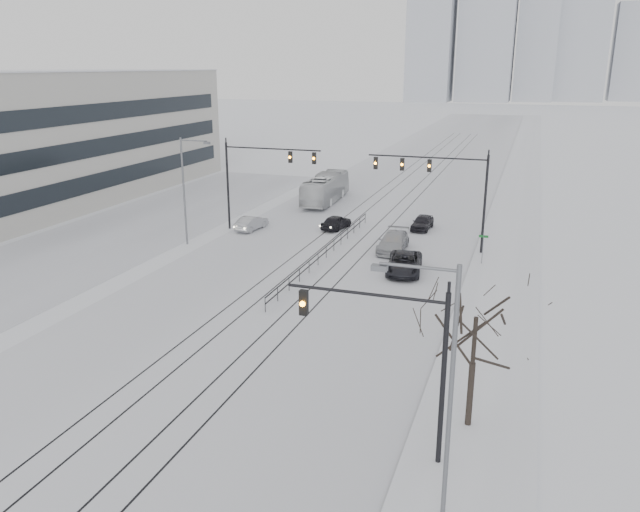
{
  "coord_description": "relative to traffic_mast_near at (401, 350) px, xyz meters",
  "views": [
    {
      "loc": [
        14.72,
        -14.75,
        14.57
      ],
      "look_at": [
        2.73,
        20.47,
        3.2
      ],
      "focal_mm": 35.0,
      "sensor_mm": 36.0,
      "label": 1
    }
  ],
  "objects": [
    {
      "name": "ground",
      "position": [
        -10.79,
        -6.0,
        -4.56
      ],
      "size": [
        500.0,
        500.0,
        0.0
      ],
      "primitive_type": "plane",
      "color": "white",
      "rests_on": "ground"
    },
    {
      "name": "street_light_west",
      "position": [
        -22.99,
        24.0,
        0.65
      ],
      "size": [
        2.73,
        0.25,
        9.0
      ],
      "color": "#595B60",
      "rests_on": "ground"
    },
    {
      "name": "traffic_mast_near",
      "position": [
        0.0,
        0.0,
        0.0
      ],
      "size": [
        6.1,
        0.37,
        7.0
      ],
      "color": "black",
      "rests_on": "ground"
    },
    {
      "name": "curb",
      "position": [
        0.26,
        54.0,
        -4.5
      ],
      "size": [
        0.1,
        260.0,
        0.12
      ],
      "primitive_type": "cube",
      "color": "gray",
      "rests_on": "ground"
    },
    {
      "name": "road",
      "position": [
        -10.79,
        54.0,
        -4.55
      ],
      "size": [
        22.0,
        260.0,
        0.02
      ],
      "primitive_type": "cube",
      "color": "silver",
      "rests_on": "ground"
    },
    {
      "name": "parking_strip",
      "position": [
        -30.79,
        29.0,
        -4.55
      ],
      "size": [
        14.0,
        60.0,
        0.03
      ],
      "primitive_type": "cube",
      "color": "silver",
      "rests_on": "ground"
    },
    {
      "name": "box_truck",
      "position": [
        -17.48,
        43.98,
        -3.02
      ],
      "size": [
        3.0,
        11.14,
        3.08
      ],
      "primitive_type": "imported",
      "rotation": [
        0.0,
        0.0,
        3.18
      ],
      "color": "silver",
      "rests_on": "ground"
    },
    {
      "name": "sedan_sb_inner",
      "position": [
        -12.79,
        33.0,
        -3.9
      ],
      "size": [
        2.26,
        4.11,
        1.33
      ],
      "primitive_type": "imported",
      "rotation": [
        0.0,
        0.0,
        2.96
      ],
      "color": "black",
      "rests_on": "ground"
    },
    {
      "name": "median_fence",
      "position": [
        -10.79,
        24.0,
        -4.04
      ],
      "size": [
        0.06,
        24.0,
        1.0
      ],
      "color": "black",
      "rests_on": "ground"
    },
    {
      "name": "street_light_east",
      "position": [
        1.91,
        -3.0,
        0.65
      ],
      "size": [
        2.73,
        0.25,
        9.0
      ],
      "color": "#595B60",
      "rests_on": "ground"
    },
    {
      "name": "tram_rails",
      "position": [
        -10.79,
        34.0,
        -4.54
      ],
      "size": [
        5.3,
        180.0,
        0.01
      ],
      "color": "black",
      "rests_on": "ground"
    },
    {
      "name": "sidewalk_east",
      "position": [
        2.71,
        54.0,
        -4.48
      ],
      "size": [
        5.0,
        260.0,
        0.16
      ],
      "primitive_type": "cube",
      "color": "silver",
      "rests_on": "ground"
    },
    {
      "name": "sedan_sb_outer",
      "position": [
        -20.1,
        30.17,
        -3.91
      ],
      "size": [
        1.85,
        4.11,
        1.31
      ],
      "primitive_type": "imported",
      "rotation": [
        0.0,
        0.0,
        3.02
      ],
      "color": "#93959A",
      "rests_on": "ground"
    },
    {
      "name": "traffic_mast_ne",
      "position": [
        -2.64,
        29.0,
        1.2
      ],
      "size": [
        9.6,
        0.37,
        8.0
      ],
      "color": "black",
      "rests_on": "ground"
    },
    {
      "name": "sedan_nb_far",
      "position": [
        -5.18,
        35.43,
        -3.89
      ],
      "size": [
        1.81,
        4.03,
        1.34
      ],
      "primitive_type": "imported",
      "rotation": [
        0.0,
        0.0,
        -0.06
      ],
      "color": "black",
      "rests_on": "ground"
    },
    {
      "name": "bare_tree",
      "position": [
        2.41,
        3.0,
        -0.07
      ],
      "size": [
        4.4,
        4.4,
        6.1
      ],
      "color": "black",
      "rests_on": "ground"
    },
    {
      "name": "traffic_mast_nw",
      "position": [
        -19.31,
        30.0,
        1.01
      ],
      "size": [
        9.1,
        0.37,
        8.0
      ],
      "color": "black",
      "rests_on": "ground"
    },
    {
      "name": "street_sign",
      "position": [
        1.01,
        26.0,
        -2.96
      ],
      "size": [
        0.7,
        0.06,
        2.4
      ],
      "color": "#595B60",
      "rests_on": "ground"
    },
    {
      "name": "sedan_nb_front",
      "position": [
        -4.23,
        22.37,
        -3.84
      ],
      "size": [
        3.02,
        5.47,
        1.45
      ],
      "primitive_type": "imported",
      "rotation": [
        0.0,
        0.0,
        0.12
      ],
      "color": "black",
      "rests_on": "ground"
    },
    {
      "name": "skyline",
      "position": [
        -5.77,
        267.63,
        26.08
      ],
      "size": [
        96.0,
        48.0,
        72.0
      ],
      "color": "#969AA4",
      "rests_on": "ground"
    },
    {
      "name": "sedan_nb_right",
      "position": [
        -6.23,
        27.67,
        -3.81
      ],
      "size": [
        2.3,
        5.27,
        1.51
      ],
      "primitive_type": "imported",
      "rotation": [
        0.0,
        0.0,
        0.04
      ],
      "color": "#9A9DA1",
      "rests_on": "ground"
    }
  ]
}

